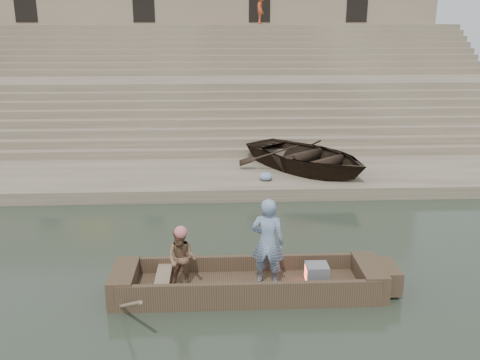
{
  "coord_description": "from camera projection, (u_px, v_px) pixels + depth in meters",
  "views": [
    {
      "loc": [
        2.23,
        -9.4,
        5.49
      ],
      "look_at": [
        2.86,
        3.85,
        1.4
      ],
      "focal_mm": 39.22,
      "sensor_mm": 36.0,
      "label": 1
    }
  ],
  "objects": [
    {
      "name": "mid_landing",
      "position": [
        168.0,
        109.0,
        24.88
      ],
      "size": [
        32.0,
        3.0,
        2.8
      ],
      "primitive_type": "cube",
      "color": "gray",
      "rests_on": "ground"
    },
    {
      "name": "rowing_man",
      "position": [
        182.0,
        259.0,
        10.55
      ],
      "size": [
        0.73,
        0.64,
        1.28
      ],
      "primitive_type": "imported",
      "rotation": [
        0.0,
        0.0,
        -0.28
      ],
      "color": "#246D42",
      "rests_on": "main_rowboat"
    },
    {
      "name": "lower_landing",
      "position": [
        152.0,
        179.0,
        18.07
      ],
      "size": [
        32.0,
        4.0,
        0.4
      ],
      "primitive_type": "cube",
      "color": "gray",
      "rests_on": "ground"
    },
    {
      "name": "ground",
      "position": [
        107.0,
        305.0,
        10.49
      ],
      "size": [
        120.0,
        120.0,
        0.0
      ],
      "primitive_type": "plane",
      "color": "#293527",
      "rests_on": "ground"
    },
    {
      "name": "standing_man",
      "position": [
        268.0,
        242.0,
        10.62
      ],
      "size": [
        0.77,
        0.6,
        1.86
      ],
      "primitive_type": "imported",
      "rotation": [
        0.0,
        0.0,
        2.88
      ],
      "color": "navy",
      "rests_on": "main_rowboat"
    },
    {
      "name": "main_rowboat",
      "position": [
        248.0,
        288.0,
        10.92
      ],
      "size": [
        5.0,
        1.3,
        0.22
      ],
      "primitive_type": "cube",
      "color": "brown",
      "rests_on": "ground"
    },
    {
      "name": "ghat_steps",
      "position": [
        171.0,
        95.0,
        26.37
      ],
      "size": [
        32.0,
        11.0,
        5.2
      ],
      "color": "gray",
      "rests_on": "ground"
    },
    {
      "name": "upper_landing",
      "position": [
        177.0,
        70.0,
        31.21
      ],
      "size": [
        32.0,
        3.0,
        5.2
      ],
      "primitive_type": "cube",
      "color": "gray",
      "rests_on": "ground"
    },
    {
      "name": "beached_rowboat",
      "position": [
        307.0,
        156.0,
        18.26
      ],
      "size": [
        5.82,
        6.04,
        1.02
      ],
      "primitive_type": "imported",
      "rotation": [
        0.0,
        0.0,
        0.67
      ],
      "color": "#2D2116",
      "rests_on": "lower_landing"
    },
    {
      "name": "pedestrian",
      "position": [
        261.0,
        8.0,
        29.76
      ],
      "size": [
        0.83,
        1.21,
        1.73
      ],
      "primitive_type": "imported",
      "rotation": [
        0.0,
        0.0,
        1.4
      ],
      "color": "#BB431F",
      "rests_on": "upper_landing"
    },
    {
      "name": "television",
      "position": [
        316.0,
        273.0,
        10.9
      ],
      "size": [
        0.46,
        0.42,
        0.4
      ],
      "color": "slate",
      "rests_on": "main_rowboat"
    },
    {
      "name": "cloth_bundles",
      "position": [
        43.0,
        176.0,
        17.29
      ],
      "size": [
        15.16,
        1.27,
        0.26
      ],
      "color": "#3F5999",
      "rests_on": "lower_landing"
    },
    {
      "name": "building_wall",
      "position": [
        180.0,
        17.0,
        34.14
      ],
      "size": [
        32.0,
        5.07,
        11.2
      ],
      "color": "gray",
      "rests_on": "ground"
    },
    {
      "name": "rowboat_trim",
      "position": [
        258.0,
        280.0,
        10.87
      ],
      "size": [
        6.04,
        2.63,
        1.95
      ],
      "color": "brown",
      "rests_on": "ground"
    }
  ]
}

